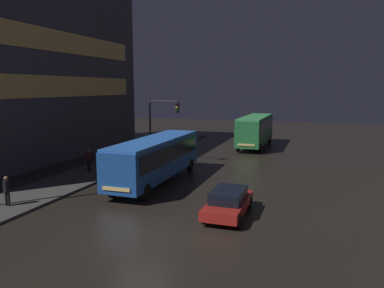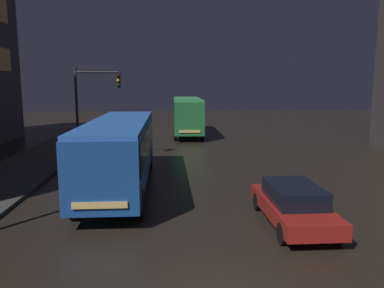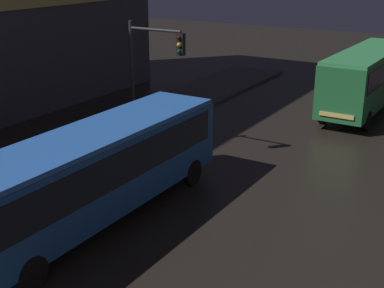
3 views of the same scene
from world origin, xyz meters
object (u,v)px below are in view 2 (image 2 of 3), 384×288
(bus_near, at_px, (120,146))
(car_taxi, at_px, (293,204))
(bus_far, at_px, (187,112))
(traffic_light_main, at_px, (93,98))

(bus_near, height_order, car_taxi, bus_near)
(bus_near, relative_size, bus_far, 1.08)
(bus_far, relative_size, car_taxi, 2.24)
(bus_near, height_order, traffic_light_main, traffic_light_main)
(car_taxi, relative_size, traffic_light_main, 0.79)
(bus_near, bearing_deg, bus_far, -102.53)
(bus_far, bearing_deg, traffic_light_main, 62.35)
(bus_far, height_order, traffic_light_main, traffic_light_main)
(bus_near, height_order, bus_far, bus_far)
(bus_near, distance_m, bus_far, 18.38)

